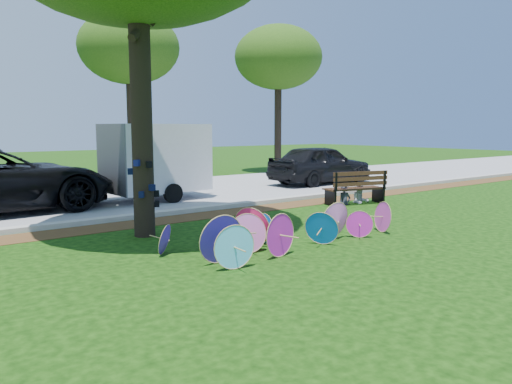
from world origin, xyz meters
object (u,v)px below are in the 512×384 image
Objects in this scene: dark_pickup at (321,164)px; cargo_trailer at (156,157)px; parasol_pile at (276,230)px; person_left at (345,186)px; person_right at (361,183)px; park_bench at (354,188)px.

cargo_trailer reaches higher than dark_pickup.
person_left reaches higher than parasol_pile.
person_right is at bearing 27.15° from parasol_pile.
cargo_trailer is (1.17, 7.42, 0.99)m from parasol_pile.
person_right reaches higher than parasol_pile.
person_left reaches higher than park_bench.
parasol_pile is 11.46m from dark_pickup.
dark_pickup is 5.31m from person_right.
dark_pickup is at bearing 70.38° from park_bench.
parasol_pile is 7.57m from cargo_trailer.
parasol_pile is at bearing -102.96° from cargo_trailer.
park_bench is at bearing -0.02° from person_left.
cargo_trailer is at bearing 159.05° from person_right.
person_right is at bearing 147.34° from dark_pickup.
parasol_pile is 1.74× the size of cargo_trailer.
park_bench is at bearing 144.51° from dark_pickup.
park_bench reaches higher than parasol_pile.
cargo_trailer reaches higher than person_left.
person_left is at bearing -51.86° from cargo_trailer.
person_left is at bearing 141.31° from dark_pickup.
parasol_pile is 5.98m from person_left.
person_left is at bearing -173.64° from park_bench.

